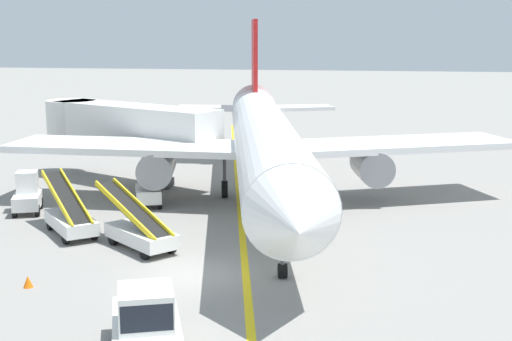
# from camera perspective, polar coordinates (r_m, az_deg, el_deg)

# --- Properties ---
(ground_plane) EXTENTS (300.00, 300.00, 0.00)m
(ground_plane) POSITION_cam_1_polar(r_m,az_deg,el_deg) (27.60, -4.78, -8.43)
(ground_plane) COLOR gray
(taxi_line_yellow) EXTENTS (17.28, 78.24, 0.01)m
(taxi_line_yellow) POSITION_cam_1_polar(r_m,az_deg,el_deg) (32.06, -1.08, -5.59)
(taxi_line_yellow) COLOR yellow
(taxi_line_yellow) RESTS_ON ground
(airliner) EXTENTS (27.98, 35.07, 10.10)m
(airliner) POSITION_cam_1_polar(r_m,az_deg,el_deg) (38.15, 0.73, 2.37)
(airliner) COLOR white
(airliner) RESTS_ON ground
(jet_bridge) EXTENTS (12.71, 7.84, 4.85)m
(jet_bridge) POSITION_cam_1_polar(r_m,az_deg,el_deg) (44.81, -11.04, 3.62)
(jet_bridge) COLOR silver
(jet_bridge) RESTS_ON ground
(pushback_tug) EXTENTS (3.04, 4.04, 2.20)m
(pushback_tug) POSITION_cam_1_polar(r_m,az_deg,el_deg) (20.98, -8.85, -12.07)
(pushback_tug) COLOR silver
(pushback_tug) RESTS_ON ground
(baggage_tug_near_wing) EXTENTS (2.08, 2.71, 2.10)m
(baggage_tug_near_wing) POSITION_cam_1_polar(r_m,az_deg,el_deg) (38.54, -17.94, -1.86)
(baggage_tug_near_wing) COLOR silver
(baggage_tug_near_wing) RESTS_ON ground
(baggage_tug_by_cargo_door) EXTENTS (2.08, 2.71, 2.10)m
(baggage_tug_by_cargo_door) POSITION_cam_1_polar(r_m,az_deg,el_deg) (38.60, -8.71, -1.42)
(baggage_tug_by_cargo_door) COLOR silver
(baggage_tug_by_cargo_door) RESTS_ON ground
(belt_loader_forward_hold) EXTENTS (4.19, 4.62, 2.59)m
(belt_loader_forward_hold) POSITION_cam_1_polar(r_m,az_deg,el_deg) (33.83, -14.74, -3.71)
(belt_loader_forward_hold) COLOR silver
(belt_loader_forward_hold) RESTS_ON ground
(belt_loader_aft_hold) EXTENTS (4.63, 4.17, 2.59)m
(belt_loader_aft_hold) POSITION_cam_1_polar(r_m,az_deg,el_deg) (31.02, -9.36, -4.82)
(belt_loader_aft_hold) COLOR silver
(belt_loader_aft_hold) RESTS_ON ground
(safety_cone_nose_left) EXTENTS (0.36, 0.36, 0.44)m
(safety_cone_nose_left) POSITION_cam_1_polar(r_m,az_deg,el_deg) (27.53, -17.90, -8.51)
(safety_cone_nose_left) COLOR orange
(safety_cone_nose_left) RESTS_ON ground
(safety_cone_nose_right) EXTENTS (0.36, 0.36, 0.44)m
(safety_cone_nose_right) POSITION_cam_1_polar(r_m,az_deg,el_deg) (32.51, 2.86, -4.97)
(safety_cone_nose_right) COLOR orange
(safety_cone_nose_right) RESTS_ON ground
(safety_cone_wingtip_left) EXTENTS (0.36, 0.36, 0.44)m
(safety_cone_wingtip_left) POSITION_cam_1_polar(r_m,az_deg,el_deg) (29.66, 1.68, -6.55)
(safety_cone_wingtip_left) COLOR orange
(safety_cone_wingtip_left) RESTS_ON ground
(safety_cone_wingtip_right) EXTENTS (0.36, 0.36, 0.44)m
(safety_cone_wingtip_right) POSITION_cam_1_polar(r_m,az_deg,el_deg) (39.60, 5.84, -2.08)
(safety_cone_wingtip_right) COLOR orange
(safety_cone_wingtip_right) RESTS_ON ground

